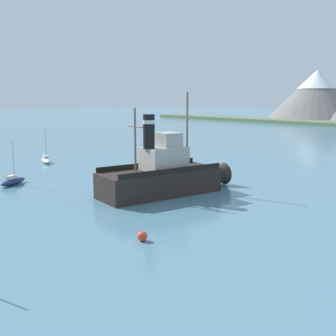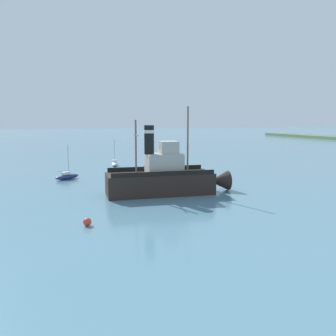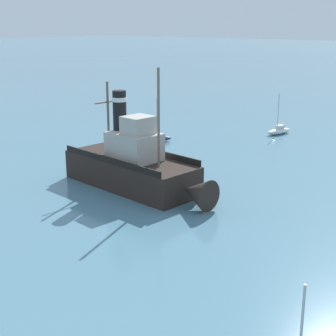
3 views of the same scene
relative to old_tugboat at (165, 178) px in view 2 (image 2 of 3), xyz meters
name	(u,v)px [view 2 (image 2 of 3)]	position (x,y,z in m)	size (l,w,h in m)	color
ground_plane	(164,195)	(0.78, -0.43, -1.83)	(600.00, 600.00, 0.00)	teal
old_tugboat	(165,178)	(0.00, 0.00, 0.00)	(5.70, 14.69, 9.90)	#2D231E
sailboat_navy	(67,176)	(-14.02, -9.65, -1.40)	(2.89, 3.83, 4.90)	navy
sailboat_white	(115,163)	(-26.02, -0.20, -1.40)	(3.96, 2.05, 4.90)	white
mooring_buoy	(87,222)	(9.46, -10.13, -1.50)	(0.67, 0.67, 0.67)	red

